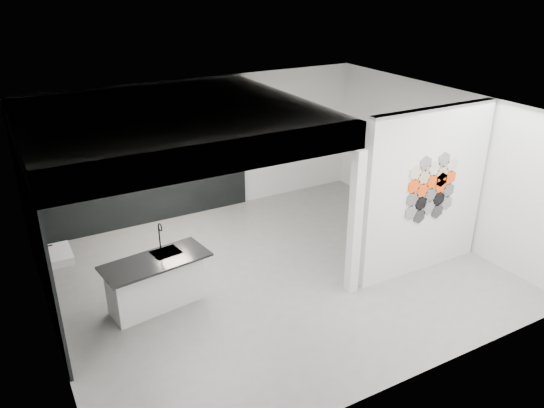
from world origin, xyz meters
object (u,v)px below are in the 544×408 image
at_px(kettle, 198,150).
at_px(glass_vase, 213,148).
at_px(wall_basin, 57,255).
at_px(glass_bowl, 213,149).
at_px(bottle_dark, 140,159).
at_px(kitchen_island, 156,282).
at_px(utensil_cup, 105,167).
at_px(partition_panel, 426,193).
at_px(stockpot, 83,168).

xyz_separation_m(kettle, glass_vase, (0.32, 0.00, -0.02)).
relative_size(wall_basin, glass_bowl, 4.31).
height_order(kettle, bottle_dark, bottle_dark).
distance_m(kitchen_island, utensil_cup, 2.95).
bearing_deg(bottle_dark, kettle, 0.00).
distance_m(partition_panel, glass_vase, 4.39).
bearing_deg(stockpot, glass_bowl, 0.00).
relative_size(wall_basin, glass_vase, 4.88).
relative_size(bottle_dark, utensil_cup, 1.94).
relative_size(partition_panel, glass_vase, 22.76).
distance_m(partition_panel, stockpot, 6.02).
xyz_separation_m(wall_basin, stockpot, (0.85, 2.07, 0.57)).
xyz_separation_m(glass_bowl, utensil_cup, (-2.16, 0.00, -0.00)).
bearing_deg(partition_panel, wall_basin, 161.77).
bearing_deg(utensil_cup, kettle, 0.00).
bearing_deg(kettle, glass_vase, -7.34).
height_order(stockpot, glass_bowl, stockpot).
bearing_deg(bottle_dark, stockpot, 180.00).
bearing_deg(kettle, kitchen_island, -130.81).
relative_size(kitchen_island, utensil_cup, 17.94).
relative_size(partition_panel, utensil_cup, 30.62).
height_order(stockpot, utensil_cup, stockpot).
xyz_separation_m(kitchen_island, glass_vase, (2.17, 2.80, 0.96)).
bearing_deg(kettle, partition_panel, -65.55).
relative_size(glass_bowl, utensil_cup, 1.52).
relative_size(wall_basin, stockpot, 2.57).
height_order(glass_bowl, bottle_dark, bottle_dark).
bearing_deg(wall_basin, bottle_dark, 47.60).
bearing_deg(partition_panel, glass_bowl, 118.23).
bearing_deg(stockpot, wall_basin, -112.41).
distance_m(kettle, utensil_cup, 1.84).
distance_m(kitchen_island, bottle_dark, 3.04).
bearing_deg(partition_panel, bottle_dark, 132.80).
height_order(wall_basin, kettle, kettle).
bearing_deg(kitchen_island, wall_basin, 140.99).
bearing_deg(glass_vase, utensil_cup, 180.00).
bearing_deg(utensil_cup, partition_panel, -42.39).
bearing_deg(utensil_cup, stockpot, 180.00).
xyz_separation_m(kitchen_island, glass_bowl, (2.17, 2.80, 0.95)).
bearing_deg(glass_bowl, utensil_cup, 180.00).
relative_size(wall_basin, kettle, 2.95).
distance_m(wall_basin, kettle, 3.74).
distance_m(kettle, glass_vase, 0.32).
distance_m(partition_panel, glass_bowl, 4.39).
distance_m(glass_bowl, utensil_cup, 2.16).
height_order(wall_basin, utensil_cup, utensil_cup).
bearing_deg(kitchen_island, bottle_dark, 68.57).
bearing_deg(partition_panel, kettle, 121.79).
distance_m(stockpot, kettle, 2.22).
height_order(kitchen_island, glass_bowl, glass_bowl).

